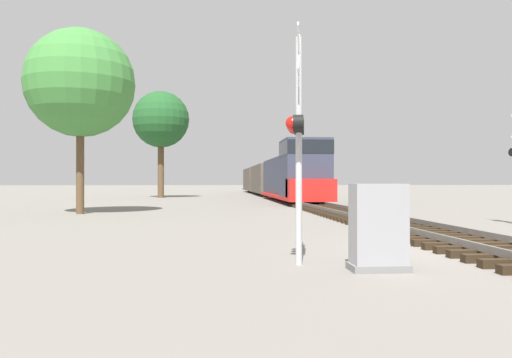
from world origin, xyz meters
The scene contains 7 objects.
ground_plane centered at (0.00, 0.00, 0.00)m, with size 400.00×400.00×0.00m, color slate.
rail_track_bed centered at (0.00, 0.00, 0.14)m, with size 2.60×160.00×0.31m.
freight_train centered at (0.00, 41.13, 1.81)m, with size 2.97×46.87×4.30m.
crossing_signal_near centered at (-4.48, -1.44, 2.50)m, with size 0.49×1.01×4.41m.
relay_cabinet centered at (-3.18, -2.17, 0.74)m, with size 1.01×0.60×1.51m.
tree_far_right centered at (-12.36, 13.80, 6.24)m, with size 5.16×5.16×8.84m.
tree_mid_background centered at (-10.98, 37.49, 7.42)m, with size 5.37×5.37×10.16m.
Camera 1 is at (-6.06, -10.63, 1.55)m, focal length 35.00 mm.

